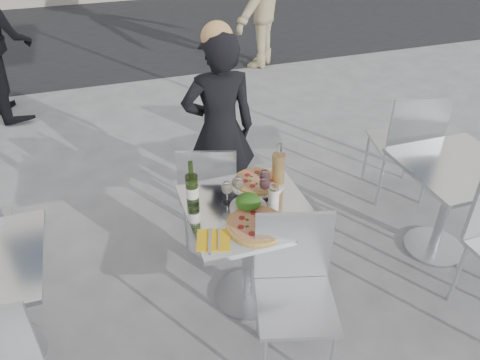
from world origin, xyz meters
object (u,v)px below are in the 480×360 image
object	(u,v)px
chair_near	(294,281)
chair_far	(208,187)
main_table	(248,235)
side_chair_rfar	(407,139)
pizza_far	(258,182)
wine_bottle	(192,188)
carafe	(278,169)
salad_plate	(248,203)
sugar_shaker	(274,194)
wineglass_red_a	(265,184)
woman_diner	(220,130)
wineglass_red_b	(265,177)
side_table_right	(451,190)
wineglass_white_a	(227,188)
napkin_right	(303,225)
wineglass_white_b	(238,184)
napkin_left	(213,240)
pizza_near	(256,225)

from	to	relation	value
chair_near	chair_far	bearing A→B (deg)	116.42
main_table	side_chair_rfar	world-z (taller)	side_chair_rfar
main_table	chair_far	size ratio (longest dim) A/B	0.85
pizza_far	side_chair_rfar	bearing A→B (deg)	16.69
wine_bottle	carafe	size ratio (longest dim) A/B	1.02
chair_near	salad_plate	xyz separation A→B (m)	(-0.11, 0.45, 0.24)
pizza_far	wine_bottle	size ratio (longest dim) A/B	1.12
wine_bottle	sugar_shaker	bearing A→B (deg)	-15.47
chair_far	wineglass_red_a	world-z (taller)	wineglass_red_a
woman_diner	wine_bottle	world-z (taller)	woman_diner
carafe	sugar_shaker	size ratio (longest dim) A/B	2.71
sugar_shaker	wineglass_red_b	size ratio (longest dim) A/B	0.68
side_table_right	side_chair_rfar	size ratio (longest dim) A/B	0.75
wineglass_white_a	napkin_right	size ratio (longest dim) A/B	0.69
chair_near	side_chair_rfar	size ratio (longest dim) A/B	0.93
wine_bottle	wineglass_white_a	xyz separation A→B (m)	(0.19, -0.06, -0.00)
side_table_right	wineglass_white_a	xyz separation A→B (m)	(-1.60, 0.08, 0.32)
pizza_far	wineglass_white_b	bearing A→B (deg)	-146.74
chair_near	wine_bottle	distance (m)	0.78
napkin_left	chair_near	bearing A→B (deg)	-15.06
sugar_shaker	napkin_right	distance (m)	0.27
napkin_left	pizza_near	bearing A→B (deg)	25.33
pizza_far	wineglass_red_a	xyz separation A→B (m)	(-0.02, -0.16, 0.09)
side_chair_rfar	wineglass_white_a	bearing A→B (deg)	31.51
chair_far	main_table	bearing A→B (deg)	115.68
pizza_far	salad_plate	size ratio (longest dim) A/B	1.51
side_table_right	salad_plate	size ratio (longest dim) A/B	3.41
chair_far	wine_bottle	world-z (taller)	wine_bottle
salad_plate	woman_diner	bearing A→B (deg)	83.97
side_table_right	woman_diner	world-z (taller)	woman_diner
side_table_right	wineglass_red_b	world-z (taller)	wineglass_red_b
main_table	chair_near	distance (m)	0.47
woman_diner	pizza_near	world-z (taller)	woman_diner
wineglass_red_a	wineglass_white_b	bearing A→B (deg)	160.14
salad_plate	wineglass_white_b	bearing A→B (deg)	106.23
chair_near	sugar_shaker	xyz separation A→B (m)	(0.05, 0.46, 0.25)
chair_near	wineglass_white_b	world-z (taller)	chair_near
chair_near	wineglass_white_a	xyz separation A→B (m)	(-0.22, 0.53, 0.31)
wineglass_red_a	wineglass_red_b	bearing A→B (deg)	69.75
carafe	sugar_shaker	bearing A→B (deg)	-119.47
wine_bottle	wineglass_red_b	bearing A→B (deg)	-1.55
side_chair_rfar	napkin_right	bearing A→B (deg)	46.61
salad_plate	wineglass_white_b	xyz separation A→B (m)	(-0.03, 0.11, 0.07)
chair_far	napkin_left	size ratio (longest dim) A/B	3.91
pizza_near	wine_bottle	distance (m)	0.44
salad_plate	wineglass_red_b	size ratio (longest dim) A/B	1.40
pizza_near	napkin_right	xyz separation A→B (m)	(0.25, -0.07, -0.01)
pizza_near	pizza_far	distance (m)	0.42
chair_near	woman_diner	bearing A→B (deg)	105.91
main_table	wineglass_red_b	distance (m)	0.37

